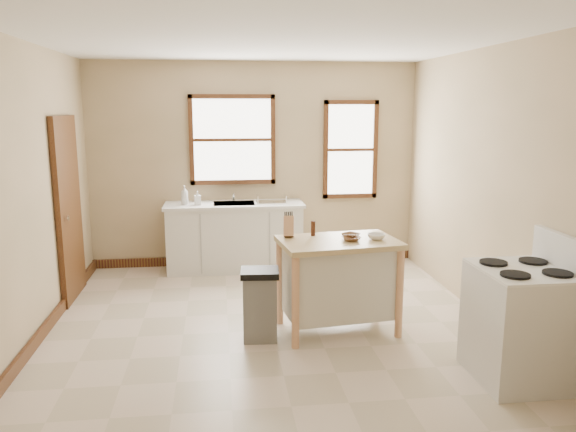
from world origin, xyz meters
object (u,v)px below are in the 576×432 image
(soap_bottle_a, at_px, (185,195))
(bowl_a, at_px, (351,239))
(bowl_c, at_px, (376,237))
(gas_stove, at_px, (521,309))
(dish_rack, at_px, (271,199))
(trash_bin, at_px, (260,305))
(knife_block, at_px, (289,227))
(pepper_grinder, at_px, (313,228))
(bowl_b, at_px, (351,235))
(soap_bottle_b, at_px, (198,198))
(kitchen_island, at_px, (338,285))

(soap_bottle_a, relative_size, bowl_a, 1.47)
(bowl_c, relative_size, gas_stove, 0.14)
(gas_stove, bearing_deg, dish_rack, 116.53)
(trash_bin, bearing_deg, knife_block, 49.01)
(bowl_c, bearing_deg, knife_block, 166.28)
(soap_bottle_a, relative_size, knife_block, 1.27)
(trash_bin, bearing_deg, dish_rack, 86.05)
(soap_bottle_a, height_order, knife_block, soap_bottle_a)
(soap_bottle_a, distance_m, knife_block, 2.35)
(pepper_grinder, bearing_deg, gas_stove, -43.29)
(soap_bottle_a, relative_size, trash_bin, 0.37)
(soap_bottle_a, xyz_separation_m, bowl_a, (1.71, -2.29, -0.10))
(pepper_grinder, relative_size, bowl_b, 0.88)
(soap_bottle_b, bearing_deg, bowl_a, -58.87)
(dish_rack, distance_m, knife_block, 2.05)
(soap_bottle_a, relative_size, gas_stove, 0.21)
(dish_rack, xyz_separation_m, knife_block, (-0.02, -2.04, 0.06))
(dish_rack, bearing_deg, soap_bottle_a, 179.65)
(bowl_b, xyz_separation_m, gas_stove, (1.11, -1.26, -0.35))
(bowl_c, bearing_deg, trash_bin, -174.55)
(knife_block, bearing_deg, trash_bin, -126.04)
(kitchen_island, distance_m, bowl_b, 0.51)
(trash_bin, bearing_deg, gas_stove, -23.02)
(bowl_b, bearing_deg, dish_rack, 105.30)
(dish_rack, height_order, gas_stove, gas_stove)
(kitchen_island, xyz_separation_m, pepper_grinder, (-0.22, 0.21, 0.54))
(kitchen_island, distance_m, pepper_grinder, 0.62)
(soap_bottle_b, distance_m, trash_bin, 2.52)
(bowl_b, distance_m, gas_stove, 1.71)
(soap_bottle_a, height_order, bowl_b, soap_bottle_a)
(soap_bottle_b, height_order, trash_bin, soap_bottle_b)
(dish_rack, relative_size, pepper_grinder, 2.64)
(bowl_c, xyz_separation_m, trash_bin, (-1.15, -0.11, -0.61))
(dish_rack, xyz_separation_m, kitchen_island, (0.45, -2.22, -0.51))
(soap_bottle_b, xyz_separation_m, kitchen_island, (1.43, -2.21, -0.55))
(soap_bottle_a, bearing_deg, pepper_grinder, -64.72)
(soap_bottle_a, xyz_separation_m, gas_stove, (2.85, -3.42, -0.45))
(pepper_grinder, height_order, bowl_c, pepper_grinder)
(bowl_b, height_order, gas_stove, gas_stove)
(pepper_grinder, bearing_deg, trash_bin, -148.81)
(bowl_a, bearing_deg, kitchen_island, 154.98)
(bowl_a, bearing_deg, soap_bottle_b, 124.25)
(kitchen_island, bearing_deg, dish_rack, 94.27)
(bowl_b, height_order, trash_bin, bowl_b)
(soap_bottle_b, relative_size, bowl_a, 1.06)
(soap_bottle_b, height_order, kitchen_island, soap_bottle_b)
(soap_bottle_b, xyz_separation_m, bowl_b, (1.57, -2.13, -0.06))
(trash_bin, bearing_deg, bowl_b, 17.32)
(pepper_grinder, bearing_deg, bowl_b, -19.37)
(trash_bin, bearing_deg, soap_bottle_a, 113.07)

